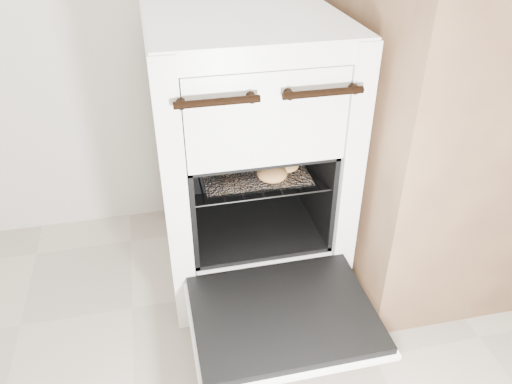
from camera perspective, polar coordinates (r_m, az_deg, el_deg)
stove at (r=1.56m, az=-1.07°, el=3.94°), size 0.54×0.60×0.83m
oven_door at (r=1.35m, az=3.13°, el=-13.85°), size 0.49×0.38×0.03m
oven_rack at (r=1.51m, az=-0.60°, el=2.98°), size 0.39×0.38×0.01m
foil_sheet at (r=1.49m, az=-0.46°, el=2.82°), size 0.31×0.27×0.01m
baked_rolls at (r=1.46m, az=0.84°, el=3.00°), size 0.25×0.25×0.04m
counter at (r=1.76m, az=26.03°, el=7.13°), size 0.99×0.67×0.99m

